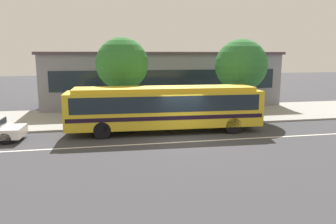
# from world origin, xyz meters

# --- Properties ---
(ground_plane) EXTENTS (120.00, 120.00, 0.00)m
(ground_plane) POSITION_xyz_m (0.00, 0.00, 0.00)
(ground_plane) COLOR #38393E
(sidewalk_slab) EXTENTS (60.00, 8.00, 0.12)m
(sidewalk_slab) POSITION_xyz_m (0.00, 7.09, 0.06)
(sidewalk_slab) COLOR gray
(sidewalk_slab) RESTS_ON ground_plane
(lane_stripe_center) EXTENTS (56.00, 0.16, 0.01)m
(lane_stripe_center) POSITION_xyz_m (0.00, -0.80, 0.00)
(lane_stripe_center) COLOR silver
(lane_stripe_center) RESTS_ON ground_plane
(transit_bus) EXTENTS (12.02, 2.91, 2.83)m
(transit_bus) POSITION_xyz_m (-0.78, 1.74, 1.65)
(transit_bus) COLOR gold
(transit_bus) RESTS_ON ground_plane
(pedestrian_waiting_near_sign) EXTENTS (0.46, 0.46, 1.64)m
(pedestrian_waiting_near_sign) POSITION_xyz_m (1.70, 4.43, 1.07)
(pedestrian_waiting_near_sign) COLOR #7D644A
(pedestrian_waiting_near_sign) RESTS_ON sidewalk_slab
(pedestrian_walking_along_curb) EXTENTS (0.42, 0.42, 1.67)m
(pedestrian_walking_along_curb) POSITION_xyz_m (0.03, 4.01, 1.09)
(pedestrian_walking_along_curb) COLOR #795F4A
(pedestrian_walking_along_curb) RESTS_ON sidewalk_slab
(bus_stop_sign) EXTENTS (0.13, 0.44, 2.35)m
(bus_stop_sign) POSITION_xyz_m (4.30, 3.51, 1.63)
(bus_stop_sign) COLOR gray
(bus_stop_sign) RESTS_ON sidewalk_slab
(street_tree_near_stop) EXTENTS (3.68, 3.68, 5.86)m
(street_tree_near_stop) POSITION_xyz_m (-3.14, 5.39, 4.13)
(street_tree_near_stop) COLOR brown
(street_tree_near_stop) RESTS_ON sidewalk_slab
(street_tree_mid_block) EXTENTS (3.89, 3.89, 5.82)m
(street_tree_mid_block) POSITION_xyz_m (5.66, 5.17, 3.99)
(street_tree_mid_block) COLOR brown
(street_tree_mid_block) RESTS_ON sidewalk_slab
(station_building) EXTENTS (21.70, 6.78, 5.01)m
(station_building) POSITION_xyz_m (0.98, 12.85, 2.51)
(station_building) COLOR slate
(station_building) RESTS_ON ground_plane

